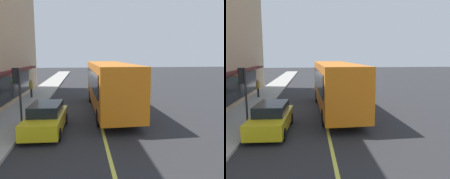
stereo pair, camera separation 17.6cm
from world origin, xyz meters
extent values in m
plane|color=#28282B|center=(0.00, 0.00, 0.00)|extent=(120.00, 120.00, 0.00)
cube|color=#9E9B93|center=(0.00, 5.44, 0.07)|extent=(80.00, 2.66, 0.15)
cube|color=#D8D14C|center=(0.00, 0.00, 0.00)|extent=(36.00, 0.16, 0.01)
cube|color=#4C1919|center=(0.67, 6.52, 2.80)|extent=(16.43, 0.70, 0.20)
cube|color=black|center=(0.67, 6.74, 1.50)|extent=(14.08, 0.08, 2.00)
cube|color=orange|center=(-1.25, -0.89, 2.00)|extent=(11.07, 2.84, 3.00)
cube|color=black|center=(4.19, -0.72, 2.36)|extent=(0.19, 2.10, 1.80)
cube|color=black|center=(-1.59, 0.37, 2.36)|extent=(8.80, 0.33, 1.32)
cube|color=black|center=(-1.51, -2.17, 2.36)|extent=(8.80, 0.33, 1.32)
cube|color=#0CF259|center=(4.26, -0.72, 3.25)|extent=(0.14, 1.90, 0.36)
cube|color=#2D2D33|center=(4.29, -0.72, 0.75)|extent=(0.23, 2.40, 0.40)
cylinder|color=black|center=(2.23, 0.34, 0.50)|extent=(1.01, 0.33, 1.00)
cylinder|color=black|center=(2.30, -1.91, 0.50)|extent=(1.01, 0.33, 1.00)
cylinder|color=black|center=(-4.81, 0.13, 0.50)|extent=(1.01, 0.33, 1.00)
cylinder|color=black|center=(-4.74, -2.13, 0.50)|extent=(1.01, 0.33, 1.00)
cylinder|color=#2D2D33|center=(-3.94, 4.63, 1.75)|extent=(0.12, 0.12, 3.20)
cube|color=black|center=(-3.94, 4.83, 2.90)|extent=(0.30, 0.30, 0.90)
sphere|color=red|center=(-3.94, 5.00, 3.17)|extent=(0.18, 0.18, 0.18)
sphere|color=orange|center=(-3.94, 5.00, 2.90)|extent=(0.18, 0.18, 0.18)
sphere|color=green|center=(-3.94, 5.00, 2.63)|extent=(0.18, 0.18, 0.18)
cube|color=yellow|center=(-5.45, 2.98, 0.60)|extent=(4.37, 1.98, 0.75)
cube|color=black|center=(-5.30, 2.97, 1.25)|extent=(2.47, 1.61, 0.55)
cylinder|color=black|center=(-6.90, 2.22, 0.32)|extent=(0.65, 0.25, 0.64)
cylinder|color=black|center=(-6.84, 3.86, 0.32)|extent=(0.65, 0.25, 0.64)
cylinder|color=black|center=(-4.07, 2.10, 0.32)|extent=(0.65, 0.25, 0.64)
cylinder|color=black|center=(-4.00, 3.74, 0.32)|extent=(0.65, 0.25, 0.64)
cylinder|color=black|center=(4.49, 5.83, 0.55)|extent=(0.18, 0.18, 0.81)
cylinder|color=#B28C33|center=(4.49, 5.83, 1.28)|extent=(0.34, 0.34, 0.64)
sphere|color=tan|center=(4.49, 5.83, 1.71)|extent=(0.23, 0.23, 0.23)
camera|label=1|loc=(-17.72, 1.00, 4.06)|focal=37.19mm
camera|label=2|loc=(-17.75, 0.83, 4.06)|focal=37.19mm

